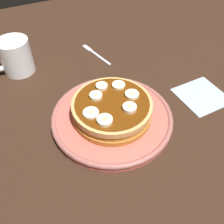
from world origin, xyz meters
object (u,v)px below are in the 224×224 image
(banana_slice_0, at_px, (91,113))
(banana_slice_5, at_px, (131,93))
(banana_slice_6, at_px, (119,85))
(plate, at_px, (112,117))
(banana_slice_1, at_px, (96,96))
(fork, at_px, (95,53))
(banana_slice_4, at_px, (105,120))
(napkin, at_px, (202,95))
(banana_slice_3, at_px, (130,108))
(coffee_mug, at_px, (14,56))
(banana_slice_2, at_px, (101,86))
(pancake_stack, at_px, (114,109))

(banana_slice_0, xyz_separation_m, banana_slice_5, (-0.10, -0.02, 0.00))
(banana_slice_6, bearing_deg, banana_slice_0, 30.48)
(plate, height_order, banana_slice_1, banana_slice_1)
(fork, bearing_deg, banana_slice_4, 71.02)
(banana_slice_6, distance_m, napkin, 0.22)
(banana_slice_3, relative_size, napkin, 0.26)
(plate, bearing_deg, banana_slice_0, 12.19)
(banana_slice_3, height_order, banana_slice_4, same)
(coffee_mug, bearing_deg, banana_slice_2, 123.80)
(banana_slice_0, height_order, banana_slice_5, banana_slice_5)
(banana_slice_5, bearing_deg, banana_slice_0, 9.30)
(plate, relative_size, fork, 2.07)
(pancake_stack, distance_m, fork, 0.28)
(banana_slice_0, bearing_deg, coffee_mug, -71.06)
(banana_slice_0, xyz_separation_m, coffee_mug, (0.10, -0.29, -0.01))
(banana_slice_1, bearing_deg, fork, -111.70)
(banana_slice_1, xyz_separation_m, banana_slice_2, (-0.02, -0.02, -0.00))
(plate, bearing_deg, banana_slice_4, 49.62)
(banana_slice_1, distance_m, banana_slice_3, 0.08)
(coffee_mug, bearing_deg, fork, 176.59)
(banana_slice_6, height_order, fork, banana_slice_6)
(napkin, bearing_deg, banana_slice_0, -2.25)
(banana_slice_0, bearing_deg, banana_slice_3, 163.75)
(napkin, xyz_separation_m, fork, (0.17, -0.29, 0.00))
(plate, relative_size, banana_slice_4, 8.62)
(banana_slice_1, bearing_deg, banana_slice_6, -169.38)
(coffee_mug, bearing_deg, banana_slice_3, 119.31)
(banana_slice_1, relative_size, napkin, 0.25)
(banana_slice_3, bearing_deg, banana_slice_0, -16.25)
(napkin, relative_size, fork, 0.85)
(banana_slice_6, bearing_deg, pancake_stack, 52.56)
(plate, bearing_deg, banana_slice_3, 125.07)
(banana_slice_1, xyz_separation_m, banana_slice_5, (-0.07, 0.02, -0.00))
(plate, relative_size, coffee_mug, 2.29)
(banana_slice_1, height_order, coffee_mug, coffee_mug)
(coffee_mug, bearing_deg, banana_slice_6, 128.23)
(fork, bearing_deg, coffee_mug, -3.41)
(banana_slice_4, relative_size, banana_slice_5, 1.03)
(banana_slice_0, height_order, banana_slice_6, same)
(napkin, bearing_deg, banana_slice_5, -8.30)
(banana_slice_0, relative_size, banana_slice_2, 1.22)
(pancake_stack, height_order, banana_slice_2, banana_slice_2)
(banana_slice_0, distance_m, fork, 0.30)
(banana_slice_3, distance_m, napkin, 0.22)
(banana_slice_0, bearing_deg, fork, -113.80)
(banana_slice_6, bearing_deg, banana_slice_5, 107.83)
(plate, height_order, banana_slice_4, banana_slice_4)
(banana_slice_1, bearing_deg, banana_slice_5, 161.20)
(banana_slice_2, relative_size, fork, 0.20)
(pancake_stack, relative_size, banana_slice_6, 6.07)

